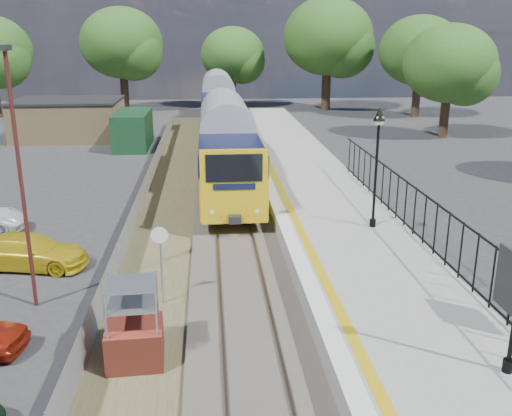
{
  "coord_description": "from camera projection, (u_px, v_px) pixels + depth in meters",
  "views": [
    {
      "loc": [
        -0.98,
        -14.5,
        8.06
      ],
      "look_at": [
        0.69,
        5.23,
        2.0
      ],
      "focal_mm": 40.0,
      "sensor_mm": 36.0,
      "label": 1
    }
  ],
  "objects": [
    {
      "name": "tree_line",
      "position": [
        231.0,
        50.0,
        54.45
      ],
      "size": [
        56.8,
        43.8,
        11.88
      ],
      "color": "#332319",
      "rests_on": "ground"
    },
    {
      "name": "platform_edge",
      "position": [
        285.0,
        213.0,
        23.78
      ],
      "size": [
        0.9,
        70.0,
        0.01
      ],
      "color": "silver",
      "rests_on": "platform"
    },
    {
      "name": "victorian_lamp_north",
      "position": [
        378.0,
        140.0,
        21.14
      ],
      "size": [
        0.44,
        0.44,
        4.6
      ],
      "color": "black",
      "rests_on": "platform"
    },
    {
      "name": "speed_sign",
      "position": [
        161.0,
        253.0,
        17.19
      ],
      "size": [
        0.52,
        0.1,
        2.57
      ],
      "rotation": [
        0.0,
        0.0,
        0.01
      ],
      "color": "#999EA3",
      "rests_on": "ground"
    },
    {
      "name": "palisade_fence",
      "position": [
        444.0,
        235.0,
        18.37
      ],
      "size": [
        0.12,
        26.0,
        2.0
      ],
      "color": "black",
      "rests_on": "platform"
    },
    {
      "name": "outbuilding",
      "position": [
        81.0,
        121.0,
        44.67
      ],
      "size": [
        10.8,
        10.1,
        3.12
      ],
      "color": "tan",
      "rests_on": "ground"
    },
    {
      "name": "car_yellow",
      "position": [
        29.0,
        252.0,
        20.38
      ],
      "size": [
        4.4,
        2.42,
        1.21
      ],
      "primitive_type": "imported",
      "rotation": [
        0.0,
        0.0,
        1.39
      ],
      "color": "gold",
      "rests_on": "ground"
    },
    {
      "name": "train",
      "position": [
        221.0,
        115.0,
        42.01
      ],
      "size": [
        2.82,
        40.83,
        3.51
      ],
      "color": "gold",
      "rests_on": "ground"
    },
    {
      "name": "ground",
      "position": [
        247.0,
        329.0,
        16.25
      ],
      "size": [
        120.0,
        120.0,
        0.0
      ],
      "primitive_type": "plane",
      "color": "#2D2D30",
      "rests_on": "ground"
    },
    {
      "name": "carpark_lamp",
      "position": [
        19.0,
        167.0,
        16.39
      ],
      "size": [
        0.25,
        0.5,
        7.78
      ],
      "color": "#4A1D18",
      "rests_on": "ground"
    },
    {
      "name": "wire_fence",
      "position": [
        142.0,
        197.0,
        27.17
      ],
      "size": [
        0.06,
        52.0,
        1.2
      ],
      "color": "#999EA3",
      "rests_on": "ground"
    },
    {
      "name": "brick_plinth",
      "position": [
        134.0,
        325.0,
        14.27
      ],
      "size": [
        1.48,
        1.48,
        2.26
      ],
      "rotation": [
        0.0,
        0.0,
        0.06
      ],
      "color": "maroon",
      "rests_on": "ground"
    },
    {
      "name": "track_bed",
      "position": [
        222.0,
        221.0,
        25.41
      ],
      "size": [
        5.9,
        80.0,
        0.29
      ],
      "color": "#473F38",
      "rests_on": "ground"
    },
    {
      "name": "platform",
      "position": [
        333.0,
        222.0,
        24.08
      ],
      "size": [
        5.0,
        70.0,
        0.9
      ],
      "primitive_type": "cube",
      "color": "gray",
      "rests_on": "ground"
    }
  ]
}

